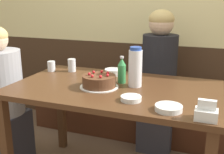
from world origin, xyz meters
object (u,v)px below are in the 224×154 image
(water_pitcher, at_px, (135,67))
(person_pale_blue_shirt, at_px, (158,85))
(person_teal_shirt, at_px, (2,101))
(birthday_cake, at_px, (99,81))
(bowl_side_dish, at_px, (131,98))
(glass_tumbler_short, at_px, (72,65))
(soju_bottle, at_px, (122,70))
(bench_seat, at_px, (143,114))
(napkin_holder, at_px, (206,113))
(bowl_rice_small, at_px, (169,108))
(glass_water_tall, at_px, (51,66))
(bowl_soup_white, at_px, (113,72))

(water_pitcher, height_order, person_pale_blue_shirt, person_pale_blue_shirt)
(person_teal_shirt, bearing_deg, water_pitcher, 4.01)
(birthday_cake, relative_size, bowl_side_dish, 2.12)
(glass_tumbler_short, height_order, person_teal_shirt, person_teal_shirt)
(soju_bottle, bearing_deg, birthday_cake, -126.09)
(soju_bottle, distance_m, person_pale_blue_shirt, 0.65)
(person_teal_shirt, distance_m, person_pale_blue_shirt, 1.33)
(bench_seat, height_order, water_pitcher, water_pitcher)
(glass_tumbler_short, xyz_separation_m, person_pale_blue_shirt, (0.64, 0.41, -0.22))
(bowl_side_dish, bearing_deg, napkin_holder, -16.82)
(water_pitcher, relative_size, glass_tumbler_short, 2.61)
(birthday_cake, distance_m, bowl_rice_small, 0.56)
(birthday_cake, height_order, water_pitcher, water_pitcher)
(glass_tumbler_short, relative_size, person_teal_shirt, 0.09)
(person_teal_shirt, bearing_deg, napkin_holder, -11.88)
(soju_bottle, relative_size, person_teal_shirt, 0.17)
(bowl_rice_small, bearing_deg, glass_tumbler_short, 147.77)
(birthday_cake, xyz_separation_m, glass_tumbler_short, (-0.37, 0.31, 0.01))
(glass_water_tall, distance_m, glass_tumbler_short, 0.17)
(bowl_side_dish, xyz_separation_m, person_teal_shirt, (-1.14, 0.20, -0.23))
(bench_seat, relative_size, person_pale_blue_shirt, 1.80)
(glass_tumbler_short, bearing_deg, bowl_side_dish, -36.57)
(soju_bottle, relative_size, person_pale_blue_shirt, 0.15)
(bowl_soup_white, distance_m, glass_water_tall, 0.52)
(birthday_cake, bearing_deg, napkin_holder, -23.15)
(bowl_rice_small, height_order, glass_water_tall, glass_water_tall)
(glass_tumbler_short, bearing_deg, bowl_soup_white, 4.60)
(birthday_cake, xyz_separation_m, person_teal_shirt, (-0.87, 0.03, -0.26))
(bowl_rice_small, relative_size, glass_tumbler_short, 1.42)
(soju_bottle, height_order, person_pale_blue_shirt, person_pale_blue_shirt)
(bowl_soup_white, xyz_separation_m, bowl_rice_small, (0.53, -0.58, -0.01))
(napkin_holder, relative_size, bowl_side_dish, 0.90)
(soju_bottle, xyz_separation_m, bowl_rice_small, (0.40, -0.39, -0.08))
(glass_tumbler_short, xyz_separation_m, person_teal_shirt, (-0.49, -0.28, -0.27))
(bench_seat, distance_m, person_teal_shirt, 1.32)
(water_pitcher, distance_m, person_pale_blue_shirt, 0.69)
(birthday_cake, distance_m, soju_bottle, 0.19)
(napkin_holder, xyz_separation_m, person_teal_shirt, (-1.56, 0.33, -0.26))
(person_teal_shirt, relative_size, person_pale_blue_shirt, 0.91)
(birthday_cake, height_order, glass_tumbler_short, glass_tumbler_short)
(birthday_cake, relative_size, person_pale_blue_shirt, 0.21)
(water_pitcher, xyz_separation_m, napkin_holder, (0.48, -0.40, -0.09))
(bowl_soup_white, xyz_separation_m, person_teal_shirt, (-0.84, -0.31, -0.24))
(soju_bottle, bearing_deg, bench_seat, 91.38)
(person_teal_shirt, xyz_separation_m, person_pale_blue_shirt, (1.13, 0.69, 0.05))
(bowl_rice_small, bearing_deg, person_teal_shirt, 168.68)
(glass_tumbler_short, bearing_deg, napkin_holder, -29.60)
(glass_water_tall, bearing_deg, soju_bottle, -9.40)
(soju_bottle, xyz_separation_m, glass_tumbler_short, (-0.48, 0.16, -0.04))
(bench_seat, height_order, bowl_side_dish, bowl_side_dish)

